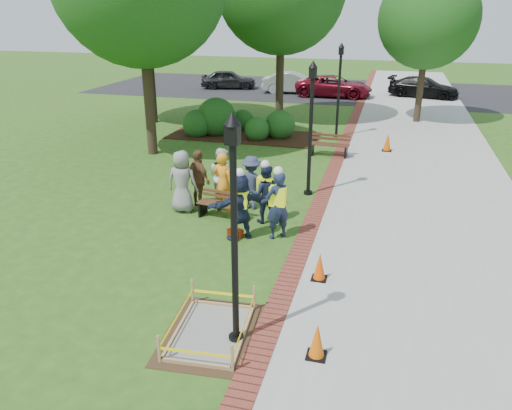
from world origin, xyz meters
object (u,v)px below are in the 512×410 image
(bench_near, at_px, (221,210))
(hivis_worker_c, at_px, (265,192))
(lamp_near, at_px, (234,217))
(wet_concrete_pad, at_px, (210,323))
(cone_front, at_px, (317,341))
(hivis_worker_b, at_px, (278,203))
(hivis_worker_a, at_px, (240,205))

(bench_near, relative_size, hivis_worker_c, 0.80)
(lamp_near, bearing_deg, wet_concrete_pad, 173.85)
(bench_near, bearing_deg, cone_front, -56.50)
(bench_near, distance_m, lamp_near, 6.19)
(wet_concrete_pad, relative_size, cone_front, 3.50)
(cone_front, xyz_separation_m, hivis_worker_c, (-2.33, 5.54, 0.58))
(hivis_worker_b, bearing_deg, lamp_near, -86.82)
(bench_near, relative_size, hivis_worker_a, 0.75)
(hivis_worker_a, height_order, hivis_worker_c, hivis_worker_a)
(cone_front, xyz_separation_m, hivis_worker_a, (-2.70, 4.29, 0.63))
(bench_near, height_order, cone_front, bench_near)
(hivis_worker_b, bearing_deg, hivis_worker_a, -161.31)
(cone_front, height_order, hivis_worker_c, hivis_worker_c)
(bench_near, distance_m, cone_front, 6.55)
(cone_front, distance_m, hivis_worker_c, 6.04)
(lamp_near, relative_size, hivis_worker_c, 2.32)
(hivis_worker_b, bearing_deg, wet_concrete_pad, -93.47)
(wet_concrete_pad, relative_size, hivis_worker_b, 1.22)
(bench_near, distance_m, hivis_worker_a, 1.65)
(hivis_worker_b, bearing_deg, hivis_worker_c, 121.65)
(wet_concrete_pad, height_order, bench_near, bench_near)
(wet_concrete_pad, bearing_deg, lamp_near, -6.15)
(hivis_worker_b, bearing_deg, cone_front, -69.10)
(lamp_near, height_order, hivis_worker_c, lamp_near)
(wet_concrete_pad, bearing_deg, bench_near, 106.60)
(bench_near, bearing_deg, wet_concrete_pad, -73.40)
(wet_concrete_pad, distance_m, hivis_worker_b, 4.53)
(bench_near, bearing_deg, hivis_worker_b, -24.69)
(bench_near, relative_size, cone_front, 2.12)
(cone_front, bearing_deg, wet_concrete_pad, 175.79)
(wet_concrete_pad, relative_size, hivis_worker_a, 1.23)
(hivis_worker_a, xyz_separation_m, hivis_worker_c, (0.36, 1.25, -0.06))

